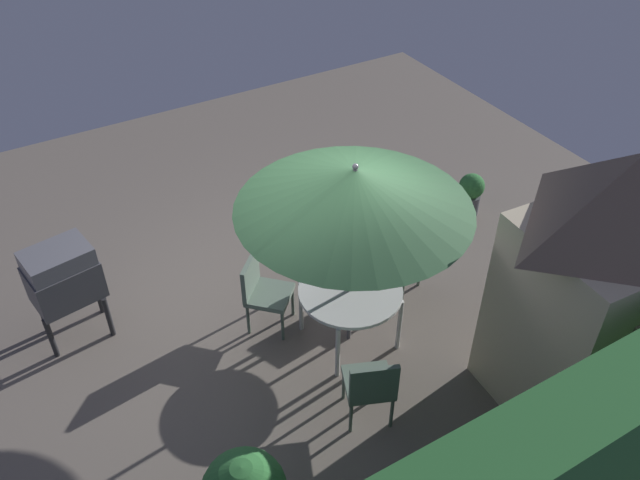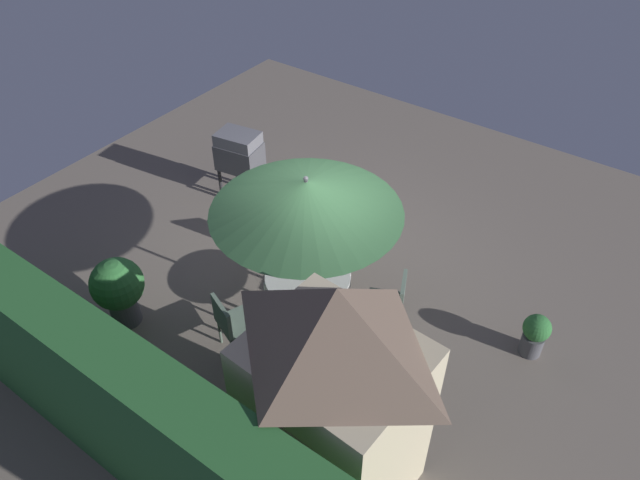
{
  "view_description": "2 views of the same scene",
  "coord_description": "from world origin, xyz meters",
  "px_view_note": "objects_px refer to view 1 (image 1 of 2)",
  "views": [
    {
      "loc": [
        2.54,
        4.88,
        5.47
      ],
      "look_at": [
        -0.23,
        0.14,
        1.05
      ],
      "focal_mm": 36.84,
      "sensor_mm": 36.0,
      "label": 1
    },
    {
      "loc": [
        -3.65,
        5.09,
        6.1
      ],
      "look_at": [
        -0.27,
        0.38,
        1.13
      ],
      "focal_mm": 33.49,
      "sensor_mm": 36.0,
      "label": 2
    }
  ],
  "objects_px": {
    "patio_table": "(350,294)",
    "potted_plant_by_shed": "(471,193)",
    "patio_umbrella": "(355,189)",
    "chair_far_side": "(262,289)",
    "chair_near_shed": "(402,251)",
    "chair_toward_hedge": "(370,385)",
    "garden_shed": "(600,284)",
    "bbq_grill": "(63,277)"
  },
  "relations": [
    {
      "from": "garden_shed",
      "to": "chair_toward_hedge",
      "type": "bearing_deg",
      "value": -18.96
    },
    {
      "from": "chair_near_shed",
      "to": "potted_plant_by_shed",
      "type": "xyz_separation_m",
      "value": [
        -1.68,
        -0.71,
        -0.17
      ]
    },
    {
      "from": "patio_umbrella",
      "to": "chair_near_shed",
      "type": "bearing_deg",
      "value": -156.35
    },
    {
      "from": "patio_table",
      "to": "bbq_grill",
      "type": "xyz_separation_m",
      "value": [
        2.58,
        -1.6,
        0.17
      ]
    },
    {
      "from": "chair_far_side",
      "to": "garden_shed",
      "type": "bearing_deg",
      "value": 133.65
    },
    {
      "from": "patio_table",
      "to": "bbq_grill",
      "type": "relative_size",
      "value": 0.93
    },
    {
      "from": "patio_table",
      "to": "potted_plant_by_shed",
      "type": "height_order",
      "value": "patio_table"
    },
    {
      "from": "chair_toward_hedge",
      "to": "bbq_grill",
      "type": "bearing_deg",
      "value": -50.34
    },
    {
      "from": "bbq_grill",
      "to": "chair_toward_hedge",
      "type": "relative_size",
      "value": 1.33
    },
    {
      "from": "bbq_grill",
      "to": "garden_shed",
      "type": "bearing_deg",
      "value": 141.56
    },
    {
      "from": "chair_toward_hedge",
      "to": "patio_umbrella",
      "type": "bearing_deg",
      "value": -112.07
    },
    {
      "from": "patio_umbrella",
      "to": "chair_near_shed",
      "type": "distance_m",
      "value": 1.86
    },
    {
      "from": "chair_near_shed",
      "to": "patio_table",
      "type": "bearing_deg",
      "value": 23.65
    },
    {
      "from": "patio_umbrella",
      "to": "bbq_grill",
      "type": "height_order",
      "value": "patio_umbrella"
    },
    {
      "from": "patio_umbrella",
      "to": "chair_toward_hedge",
      "type": "bearing_deg",
      "value": 67.93
    },
    {
      "from": "chair_far_side",
      "to": "chair_toward_hedge",
      "type": "height_order",
      "value": "same"
    },
    {
      "from": "chair_far_side",
      "to": "chair_toward_hedge",
      "type": "xyz_separation_m",
      "value": [
        -0.3,
        1.71,
        0.0
      ]
    },
    {
      "from": "garden_shed",
      "to": "patio_umbrella",
      "type": "distance_m",
      "value": 2.39
    },
    {
      "from": "chair_toward_hedge",
      "to": "potted_plant_by_shed",
      "type": "height_order",
      "value": "chair_toward_hedge"
    },
    {
      "from": "chair_near_shed",
      "to": "chair_far_side",
      "type": "xyz_separation_m",
      "value": [
        1.72,
        -0.25,
        0.0
      ]
    },
    {
      "from": "chair_toward_hedge",
      "to": "chair_near_shed",
      "type": "bearing_deg",
      "value": -134.34
    },
    {
      "from": "garden_shed",
      "to": "chair_near_shed",
      "type": "xyz_separation_m",
      "value": [
        0.56,
        -2.14,
        -0.92
      ]
    },
    {
      "from": "bbq_grill",
      "to": "potted_plant_by_shed",
      "type": "bearing_deg",
      "value": 175.19
    },
    {
      "from": "bbq_grill",
      "to": "chair_toward_hedge",
      "type": "distance_m",
      "value": 3.41
    },
    {
      "from": "bbq_grill",
      "to": "potted_plant_by_shed",
      "type": "xyz_separation_m",
      "value": [
        -5.27,
        0.44,
        -0.5
      ]
    },
    {
      "from": "patio_table",
      "to": "bbq_grill",
      "type": "height_order",
      "value": "bbq_grill"
    },
    {
      "from": "garden_shed",
      "to": "chair_far_side",
      "type": "height_order",
      "value": "garden_shed"
    },
    {
      "from": "garden_shed",
      "to": "chair_far_side",
      "type": "distance_m",
      "value": 3.43
    },
    {
      "from": "chair_near_shed",
      "to": "chair_toward_hedge",
      "type": "relative_size",
      "value": 1.0
    },
    {
      "from": "garden_shed",
      "to": "potted_plant_by_shed",
      "type": "xyz_separation_m",
      "value": [
        -1.12,
        -2.85,
        -1.1
      ]
    },
    {
      "from": "chair_near_shed",
      "to": "patio_umbrella",
      "type": "bearing_deg",
      "value": 23.65
    },
    {
      "from": "patio_table",
      "to": "patio_umbrella",
      "type": "relative_size",
      "value": 0.48
    },
    {
      "from": "patio_table",
      "to": "chair_far_side",
      "type": "relative_size",
      "value": 1.23
    },
    {
      "from": "bbq_grill",
      "to": "chair_near_shed",
      "type": "distance_m",
      "value": 3.79
    },
    {
      "from": "patio_table",
      "to": "bbq_grill",
      "type": "distance_m",
      "value": 3.04
    },
    {
      "from": "chair_toward_hedge",
      "to": "chair_far_side",
      "type": "bearing_deg",
      "value": -80.17
    },
    {
      "from": "patio_umbrella",
      "to": "bbq_grill",
      "type": "relative_size",
      "value": 1.93
    },
    {
      "from": "garden_shed",
      "to": "patio_table",
      "type": "height_order",
      "value": "garden_shed"
    },
    {
      "from": "patio_umbrella",
      "to": "chair_far_side",
      "type": "height_order",
      "value": "patio_umbrella"
    },
    {
      "from": "chair_toward_hedge",
      "to": "potted_plant_by_shed",
      "type": "relative_size",
      "value": 1.42
    },
    {
      "from": "garden_shed",
      "to": "chair_far_side",
      "type": "xyz_separation_m",
      "value": [
        2.28,
        -2.39,
        -0.92
      ]
    },
    {
      "from": "patio_table",
      "to": "chair_near_shed",
      "type": "bearing_deg",
      "value": -156.35
    }
  ]
}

